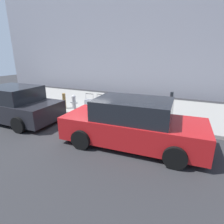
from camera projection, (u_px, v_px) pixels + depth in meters
ground_plane at (79, 116)px, 8.85m from camera, size 40.00×40.00×0.00m
sidewalk_curb at (102, 103)px, 10.99m from camera, size 18.00×5.00×0.14m
building_facade_sidewalk_side at (133, 0)px, 13.47m from camera, size 24.00×3.00×13.61m
suitcase_red_0 at (140, 110)px, 8.11m from camera, size 0.37×0.23×1.01m
suitcase_teal_1 at (129, 110)px, 8.34m from camera, size 0.49×0.24×0.90m
suitcase_black_2 at (118, 108)px, 8.47m from camera, size 0.37×0.23×0.99m
suitcase_olive_3 at (108, 106)px, 8.69m from camera, size 0.43×0.22×1.03m
suitcase_maroon_4 at (100, 106)px, 8.97m from camera, size 0.38×0.26×0.92m
suitcase_silver_5 at (90, 105)px, 9.12m from camera, size 0.51×0.24×0.92m
fire_hydrant at (74, 102)px, 9.49m from camera, size 0.39×0.21×0.76m
bollard_post at (64, 101)px, 9.56m from camera, size 0.17×0.17×0.82m
parking_meter at (171, 102)px, 7.64m from camera, size 0.12×0.09×1.27m
parked_car_red_0 at (132, 124)px, 5.90m from camera, size 4.67×2.20×1.56m
parked_car_charcoal_1 at (14, 105)px, 8.13m from camera, size 4.25×2.20×1.57m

